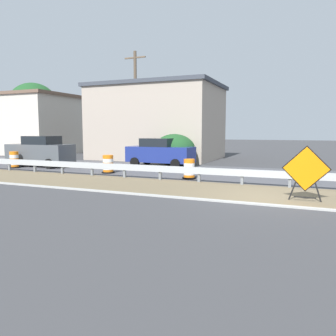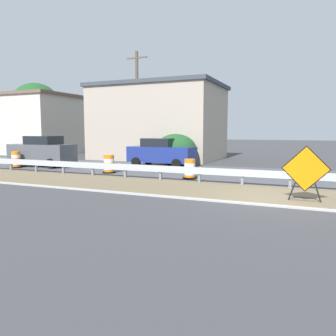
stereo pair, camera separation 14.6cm
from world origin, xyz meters
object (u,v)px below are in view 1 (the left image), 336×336
at_px(car_lead_far_lane, 40,151).
at_px(car_mid_far_lane, 160,152).
at_px(traffic_barrel_nearest, 189,170).
at_px(traffic_barrel_close, 108,165).
at_px(warning_sign_diamond, 306,171).
at_px(utility_pole_near, 135,105).
at_px(traffic_barrel_mid, 14,160).

bearing_deg(car_lead_far_lane, car_mid_far_lane, -158.20).
height_order(traffic_barrel_nearest, car_lead_far_lane, car_lead_far_lane).
height_order(traffic_barrel_nearest, traffic_barrel_close, traffic_barrel_close).
distance_m(warning_sign_diamond, traffic_barrel_nearest, 6.56).
distance_m(car_mid_far_lane, utility_pole_near, 5.90).
bearing_deg(traffic_barrel_mid, traffic_barrel_nearest, -91.30).
bearing_deg(car_lead_far_lane, traffic_barrel_close, 168.08).
xyz_separation_m(traffic_barrel_mid, car_mid_far_lane, (4.41, -8.46, 0.48)).
bearing_deg(traffic_barrel_close, car_mid_far_lane, -17.11).
relative_size(traffic_barrel_nearest, car_lead_far_lane, 0.22).
height_order(car_lead_far_lane, car_mid_far_lane, car_lead_far_lane).
relative_size(warning_sign_diamond, traffic_barrel_nearest, 1.93).
xyz_separation_m(traffic_barrel_nearest, traffic_barrel_close, (0.36, 5.05, 0.02)).
xyz_separation_m(traffic_barrel_mid, utility_pole_near, (7.59, -4.93, 3.97)).
relative_size(warning_sign_diamond, traffic_barrel_mid, 1.79).
relative_size(traffic_barrel_close, car_lead_far_lane, 0.23).
bearing_deg(traffic_barrel_close, utility_pole_near, 16.37).
bearing_deg(traffic_barrel_mid, utility_pole_near, -33.00).
bearing_deg(warning_sign_diamond, car_mid_far_lane, -131.17).
bearing_deg(traffic_barrel_nearest, traffic_barrel_close, 85.90).
xyz_separation_m(traffic_barrel_close, traffic_barrel_mid, (-0.09, 7.13, 0.02)).
distance_m(warning_sign_diamond, utility_pole_near, 17.44).
height_order(warning_sign_diamond, traffic_barrel_nearest, warning_sign_diamond).
height_order(traffic_barrel_nearest, car_mid_far_lane, car_mid_far_lane).
bearing_deg(car_mid_far_lane, traffic_barrel_close, -104.91).
height_order(car_mid_far_lane, utility_pole_near, utility_pole_near).
relative_size(traffic_barrel_nearest, traffic_barrel_mid, 0.93).
height_order(warning_sign_diamond, utility_pole_near, utility_pole_near).
bearing_deg(traffic_barrel_nearest, utility_pole_near, 42.68).
bearing_deg(utility_pole_near, warning_sign_diamond, -131.95).
distance_m(warning_sign_diamond, traffic_barrel_mid, 18.07).
height_order(traffic_barrel_mid, utility_pole_near, utility_pole_near).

